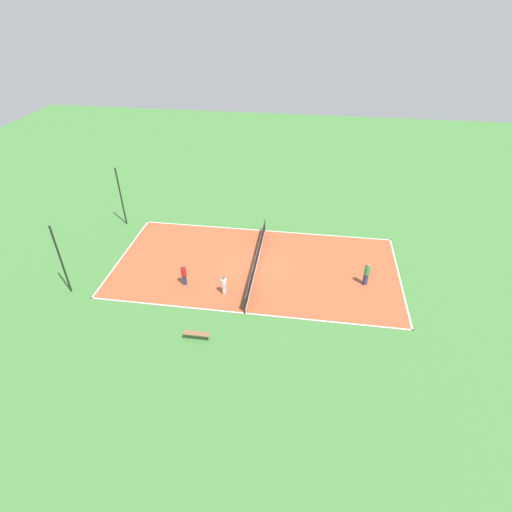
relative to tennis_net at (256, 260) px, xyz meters
name	(u,v)px	position (x,y,z in m)	size (l,w,h in m)	color
ground_plane	(256,266)	(0.00, 0.00, -0.55)	(80.00, 80.00, 0.00)	#47843D
court_surface	(256,266)	(0.00, 0.00, -0.54)	(10.05, 20.10, 0.02)	#B75633
tennis_net	(256,260)	(0.00, 0.00, 0.00)	(9.85, 0.10, 1.04)	black
bench	(197,334)	(-7.45, 2.31, -0.16)	(0.36, 1.53, 0.45)	olive
player_far_green	(367,273)	(-1.01, -7.54, 0.46)	(0.49, 0.49, 1.71)	navy
player_coach_red	(184,274)	(-2.71, 4.44, 0.36)	(0.41, 0.41, 1.56)	navy
player_near_white	(224,284)	(-3.27, 1.62, 0.24)	(0.46, 0.46, 1.37)	white
tennis_ball_near_net	(383,244)	(4.24, -9.37, -0.49)	(0.07, 0.07, 0.07)	#CCE033
tennis_ball_midcourt	(155,229)	(3.81, 8.91, -0.49)	(0.07, 0.07, 0.07)	#CCE033
fence_post_back_left	(61,260)	(-4.49, 11.68, 1.94)	(0.12, 0.12, 4.98)	black
fence_post_back_right	(121,197)	(4.49, 11.68, 1.94)	(0.12, 0.12, 4.98)	black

